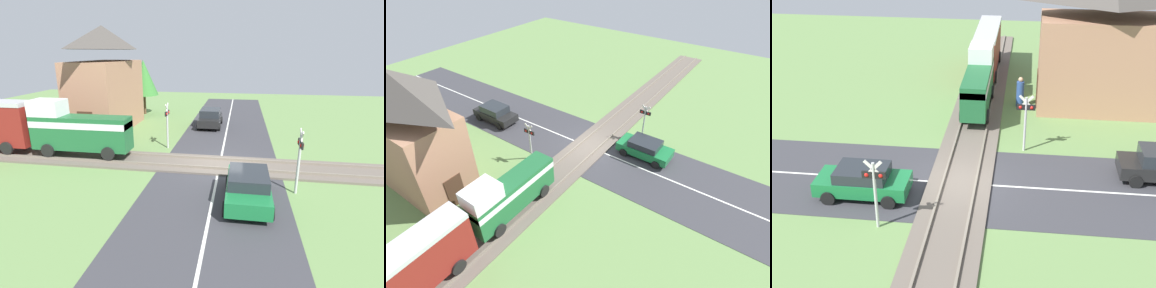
# 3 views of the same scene
# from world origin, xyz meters

# --- Properties ---
(ground_plane) EXTENTS (60.00, 60.00, 0.00)m
(ground_plane) POSITION_xyz_m (0.00, 0.00, 0.00)
(ground_plane) COLOR #66894C
(road_surface) EXTENTS (48.00, 6.40, 0.02)m
(road_surface) POSITION_xyz_m (0.00, 0.00, 0.01)
(road_surface) COLOR #38383D
(road_surface) RESTS_ON ground_plane
(track_bed) EXTENTS (2.80, 48.00, 0.24)m
(track_bed) POSITION_xyz_m (0.00, 0.00, 0.07)
(track_bed) COLOR #665B51
(track_bed) RESTS_ON ground_plane
(train) EXTENTS (1.58, 12.80, 3.18)m
(train) POSITION_xyz_m (0.00, 11.68, 1.86)
(train) COLOR #1E6033
(train) RESTS_ON track_bed
(car_near_crossing) EXTENTS (3.90, 1.91, 1.35)m
(car_near_crossing) POSITION_xyz_m (-3.90, -1.44, 0.73)
(car_near_crossing) COLOR #197038
(car_near_crossing) RESTS_ON ground_plane
(car_far_side) EXTENTS (3.89, 1.88, 1.49)m
(car_far_side) POSITION_xyz_m (8.89, 1.44, 0.78)
(car_far_side) COLOR black
(car_far_side) RESTS_ON ground_plane
(crossing_signal_west_approach) EXTENTS (0.90, 0.18, 2.92)m
(crossing_signal_west_approach) POSITION_xyz_m (-2.73, -3.57, 1.88)
(crossing_signal_west_approach) COLOR #B7B7B7
(crossing_signal_west_approach) RESTS_ON ground_plane
(crossing_signal_east_approach) EXTENTS (0.90, 0.18, 2.92)m
(crossing_signal_east_approach) POSITION_xyz_m (2.73, 3.57, 1.88)
(crossing_signal_east_approach) COLOR #B7B7B7
(crossing_signal_east_approach) RESTS_ON ground_plane
(station_building) EXTENTS (7.89, 3.83, 7.88)m
(station_building) POSITION_xyz_m (6.99, 9.51, 3.85)
(station_building) COLOR #AD7A5B
(station_building) RESTS_ON ground_plane
(pedestrian_by_station) EXTENTS (0.44, 0.44, 1.79)m
(pedestrian_by_station) POSITION_xyz_m (2.36, 9.26, 0.81)
(pedestrian_by_station) COLOR #2D4C8E
(pedestrian_by_station) RESTS_ON ground_plane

